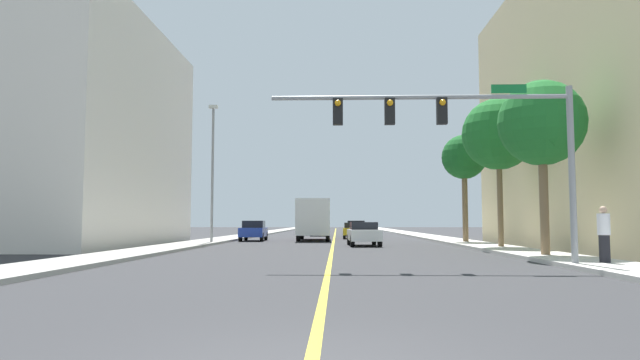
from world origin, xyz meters
TOP-DOWN VIEW (x-y plane):
  - ground at (0.00, 42.00)m, footprint 192.00×192.00m
  - sidewalk_left at (-8.43, 42.00)m, footprint 2.54×168.00m
  - sidewalk_right at (8.43, 42.00)m, footprint 2.54×168.00m
  - lane_marking_center at (0.00, 42.00)m, footprint 0.16×144.00m
  - building_left_near at (-16.22, 26.98)m, footprint 10.84×17.59m
  - traffic_signal_mast at (4.24, 11.89)m, footprint 9.48×0.36m
  - street_lamp at (-7.66, 29.14)m, footprint 0.56×0.28m
  - palm_near at (8.30, 16.23)m, footprint 3.35×3.35m
  - palm_mid at (8.67, 23.22)m, footprint 3.73×3.73m
  - palm_far at (8.49, 30.21)m, footprint 2.87×2.87m
  - car_black at (2.04, 47.12)m, footprint 1.86×4.40m
  - car_yellow at (1.65, 40.87)m, footprint 1.84×4.13m
  - car_blue at (-5.91, 35.14)m, footprint 1.85×4.06m
  - car_white at (1.82, 27.09)m, footprint 1.90×4.20m
  - car_silver at (2.06, 53.96)m, footprint 1.94×4.61m
  - car_gray at (-1.43, 49.42)m, footprint 1.89×4.23m
  - delivery_truck at (-1.49, 36.11)m, footprint 2.52×8.01m
  - pedestrian at (8.58, 12.14)m, footprint 0.38×0.38m

SIDE VIEW (x-z plane):
  - ground at x=0.00m, z-range 0.00..0.00m
  - lane_marking_center at x=0.00m, z-range 0.00..0.01m
  - sidewalk_left at x=-8.43m, z-range 0.00..0.15m
  - sidewalk_right at x=8.43m, z-range 0.00..0.15m
  - car_silver at x=2.06m, z-range 0.05..1.35m
  - car_gray at x=-1.43m, z-range 0.03..1.39m
  - car_yellow at x=1.65m, z-range 0.05..1.38m
  - car_white at x=1.82m, z-range 0.03..1.41m
  - car_blue at x=-5.91m, z-range 0.01..1.50m
  - car_black at x=2.04m, z-range 0.03..1.54m
  - pedestrian at x=8.58m, z-range 0.15..1.90m
  - delivery_truck at x=-1.49m, z-range 0.11..3.14m
  - traffic_signal_mast at x=4.24m, z-range 1.56..7.15m
  - street_lamp at x=-7.66m, z-range 0.58..9.30m
  - palm_near at x=8.30m, z-range 1.83..8.64m
  - palm_far at x=8.49m, z-range 2.07..8.96m
  - palm_mid at x=8.67m, z-range 2.09..9.78m
  - building_left_near at x=-16.22m, z-range 0.00..13.36m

